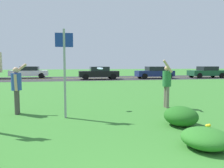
# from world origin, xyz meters

# --- Properties ---
(ground_plane) EXTENTS (120.00, 120.00, 0.00)m
(ground_plane) POSITION_xyz_m (0.00, 12.90, 0.00)
(ground_plane) COLOR #387A2D
(highway_strip) EXTENTS (120.00, 8.46, 0.01)m
(highway_strip) POSITION_xyz_m (0.00, 25.81, 0.00)
(highway_strip) COLOR #2D2D30
(highway_strip) RESTS_ON ground
(highway_center_stripe) EXTENTS (120.00, 0.16, 0.00)m
(highway_center_stripe) POSITION_xyz_m (0.00, 25.81, 0.01)
(highway_center_stripe) COLOR yellow
(highway_center_stripe) RESTS_ON ground
(daylily_clump_front_left) EXTENTS (0.94, 1.02, 0.55)m
(daylily_clump_front_left) POSITION_xyz_m (2.41, 4.48, 0.28)
(daylily_clump_front_left) COLOR #23661E
(daylily_clump_front_left) RESTS_ON ground
(daylily_clump_front_right) EXTENTS (1.00, 1.04, 0.47)m
(daylily_clump_front_right) POSITION_xyz_m (2.07, 2.83, 0.21)
(daylily_clump_front_right) COLOR #2D7526
(daylily_clump_front_right) RESTS_ON ground
(sign_post_by_roadside) EXTENTS (0.56, 0.10, 2.86)m
(sign_post_by_roadside) POSITION_xyz_m (-0.82, 6.05, 1.72)
(sign_post_by_roadside) COLOR #93969B
(sign_post_by_roadside) RESTS_ON ground
(person_thrower_blue_shirt) EXTENTS (0.50, 0.49, 1.78)m
(person_thrower_blue_shirt) POSITION_xyz_m (-2.49, 6.95, 0.99)
(person_thrower_blue_shirt) COLOR #2D4C9E
(person_thrower_blue_shirt) RESTS_ON ground
(person_catcher_green_shirt) EXTENTS (0.44, 0.49, 1.92)m
(person_catcher_green_shirt) POSITION_xyz_m (3.13, 6.97, 1.01)
(person_catcher_green_shirt) COLOR #287038
(person_catcher_green_shirt) RESTS_ON ground
(frisbee_pale_blue) EXTENTS (0.24, 0.24, 0.09)m
(frisbee_pale_blue) POSITION_xyz_m (0.49, 7.23, 1.58)
(frisbee_pale_blue) COLOR #ADD6E5
(car_dark_green_leftmost) EXTENTS (4.50, 2.00, 1.45)m
(car_dark_green_leftmost) POSITION_xyz_m (16.60, 23.91, 0.74)
(car_dark_green_leftmost) COLOR #194C2D
(car_dark_green_leftmost) RESTS_ON ground
(car_navy_center_left) EXTENTS (4.50, 2.00, 1.45)m
(car_navy_center_left) POSITION_xyz_m (9.56, 23.91, 0.74)
(car_navy_center_left) COLOR navy
(car_navy_center_left) RESTS_ON ground
(car_black_center_right) EXTENTS (4.50, 2.00, 1.45)m
(car_black_center_right) POSITION_xyz_m (2.75, 23.91, 0.74)
(car_black_center_right) COLOR black
(car_black_center_right) RESTS_ON ground
(car_white_rightmost) EXTENTS (4.50, 2.00, 1.45)m
(car_white_rightmost) POSITION_xyz_m (-5.47, 27.71, 0.74)
(car_white_rightmost) COLOR silver
(car_white_rightmost) RESTS_ON ground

